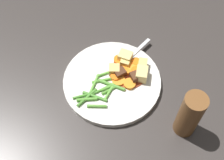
{
  "coord_description": "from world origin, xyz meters",
  "views": [
    {
      "loc": [
        -0.25,
        -0.36,
        0.71
      ],
      "look_at": [
        0.0,
        0.0,
        0.02
      ],
      "focal_mm": 48.11,
      "sensor_mm": 36.0,
      "label": 1
    }
  ],
  "objects_px": {
    "carrot_slice_5": "(136,62)",
    "potato_chunk_1": "(114,70)",
    "potato_chunk_4": "(125,57)",
    "pepper_mill": "(190,115)",
    "carrot_slice_7": "(131,66)",
    "meat_chunk_0": "(119,72)",
    "potato_chunk_0": "(126,62)",
    "dinner_plate": "(112,82)",
    "carrot_slice_4": "(137,72)",
    "potato_chunk_2": "(142,74)",
    "carrot_slice_2": "(119,80)",
    "potato_chunk_3": "(143,64)",
    "carrot_slice_0": "(115,76)",
    "carrot_slice_6": "(129,84)",
    "fork": "(129,58)",
    "carrot_slice_3": "(119,60)",
    "meat_chunk_1": "(136,77)",
    "carrot_slice_1": "(128,70)"
  },
  "relations": [
    {
      "from": "carrot_slice_4",
      "to": "carrot_slice_6",
      "type": "height_order",
      "value": "carrot_slice_4"
    },
    {
      "from": "carrot_slice_4",
      "to": "carrot_slice_0",
      "type": "bearing_deg",
      "value": 157.86
    },
    {
      "from": "carrot_slice_0",
      "to": "carrot_slice_3",
      "type": "distance_m",
      "value": 0.06
    },
    {
      "from": "carrot_slice_6",
      "to": "carrot_slice_7",
      "type": "bearing_deg",
      "value": 47.73
    },
    {
      "from": "carrot_slice_4",
      "to": "potato_chunk_0",
      "type": "bearing_deg",
      "value": 99.44
    },
    {
      "from": "carrot_slice_6",
      "to": "dinner_plate",
      "type": "bearing_deg",
      "value": 127.03
    },
    {
      "from": "carrot_slice_1",
      "to": "carrot_slice_2",
      "type": "relative_size",
      "value": 0.92
    },
    {
      "from": "dinner_plate",
      "to": "potato_chunk_1",
      "type": "distance_m",
      "value": 0.03
    },
    {
      "from": "potato_chunk_1",
      "to": "potato_chunk_3",
      "type": "bearing_deg",
      "value": -23.1
    },
    {
      "from": "potato_chunk_0",
      "to": "dinner_plate",
      "type": "bearing_deg",
      "value": -160.56
    },
    {
      "from": "carrot_slice_3",
      "to": "pepper_mill",
      "type": "xyz_separation_m",
      "value": [
        0.02,
        -0.25,
        0.05
      ]
    },
    {
      "from": "carrot_slice_2",
      "to": "potato_chunk_1",
      "type": "bearing_deg",
      "value": 75.67
    },
    {
      "from": "potato_chunk_4",
      "to": "pepper_mill",
      "type": "xyz_separation_m",
      "value": [
        0.0,
        -0.25,
        0.04
      ]
    },
    {
      "from": "carrot_slice_2",
      "to": "potato_chunk_0",
      "type": "bearing_deg",
      "value": 35.38
    },
    {
      "from": "carrot_slice_0",
      "to": "carrot_slice_2",
      "type": "distance_m",
      "value": 0.02
    },
    {
      "from": "carrot_slice_7",
      "to": "fork",
      "type": "bearing_deg",
      "value": 65.18
    },
    {
      "from": "carrot_slice_5",
      "to": "meat_chunk_1",
      "type": "xyz_separation_m",
      "value": [
        -0.03,
        -0.04,
        0.01
      ]
    },
    {
      "from": "carrot_slice_6",
      "to": "meat_chunk_0",
      "type": "height_order",
      "value": "meat_chunk_0"
    },
    {
      "from": "carrot_slice_4",
      "to": "carrot_slice_6",
      "type": "xyz_separation_m",
      "value": [
        -0.04,
        -0.02,
        -0.0
      ]
    },
    {
      "from": "dinner_plate",
      "to": "carrot_slice_0",
      "type": "relative_size",
      "value": 9.66
    },
    {
      "from": "carrot_slice_6",
      "to": "pepper_mill",
      "type": "distance_m",
      "value": 0.19
    },
    {
      "from": "carrot_slice_5",
      "to": "carrot_slice_6",
      "type": "height_order",
      "value": "carrot_slice_5"
    },
    {
      "from": "carrot_slice_0",
      "to": "carrot_slice_6",
      "type": "height_order",
      "value": "carrot_slice_0"
    },
    {
      "from": "potato_chunk_0",
      "to": "meat_chunk_0",
      "type": "bearing_deg",
      "value": -154.38
    },
    {
      "from": "carrot_slice_2",
      "to": "meat_chunk_1",
      "type": "distance_m",
      "value": 0.05
    },
    {
      "from": "carrot_slice_7",
      "to": "potato_chunk_1",
      "type": "distance_m",
      "value": 0.05
    },
    {
      "from": "carrot_slice_2",
      "to": "carrot_slice_7",
      "type": "distance_m",
      "value": 0.06
    },
    {
      "from": "carrot_slice_3",
      "to": "potato_chunk_1",
      "type": "bearing_deg",
      "value": -146.68
    },
    {
      "from": "carrot_slice_6",
      "to": "carrot_slice_1",
      "type": "bearing_deg",
      "value": 58.16
    },
    {
      "from": "meat_chunk_0",
      "to": "fork",
      "type": "height_order",
      "value": "meat_chunk_0"
    },
    {
      "from": "carrot_slice_0",
      "to": "pepper_mill",
      "type": "xyz_separation_m",
      "value": [
        0.06,
        -0.22,
        0.05
      ]
    },
    {
      "from": "potato_chunk_0",
      "to": "pepper_mill",
      "type": "bearing_deg",
      "value": -87.52
    },
    {
      "from": "carrot_slice_6",
      "to": "pepper_mill",
      "type": "bearing_deg",
      "value": -76.17
    },
    {
      "from": "carrot_slice_6",
      "to": "carrot_slice_5",
      "type": "bearing_deg",
      "value": 39.56
    },
    {
      "from": "carrot_slice_4",
      "to": "meat_chunk_1",
      "type": "xyz_separation_m",
      "value": [
        -0.01,
        -0.02,
        0.01
      ]
    },
    {
      "from": "carrot_slice_2",
      "to": "fork",
      "type": "bearing_deg",
      "value": 33.22
    },
    {
      "from": "potato_chunk_1",
      "to": "carrot_slice_1",
      "type": "bearing_deg",
      "value": -33.73
    },
    {
      "from": "carrot_slice_0",
      "to": "potato_chunk_1",
      "type": "height_order",
      "value": "potato_chunk_1"
    },
    {
      "from": "pepper_mill",
      "to": "fork",
      "type": "bearing_deg",
      "value": 87.83
    },
    {
      "from": "carrot_slice_5",
      "to": "potato_chunk_1",
      "type": "relative_size",
      "value": 0.88
    },
    {
      "from": "carrot_slice_0",
      "to": "potato_chunk_3",
      "type": "xyz_separation_m",
      "value": [
        0.08,
        -0.02,
        0.01
      ]
    },
    {
      "from": "potato_chunk_0",
      "to": "potato_chunk_2",
      "type": "relative_size",
      "value": 0.77
    },
    {
      "from": "carrot_slice_7",
      "to": "meat_chunk_0",
      "type": "height_order",
      "value": "meat_chunk_0"
    },
    {
      "from": "carrot_slice_5",
      "to": "potato_chunk_3",
      "type": "relative_size",
      "value": 0.92
    },
    {
      "from": "carrot_slice_5",
      "to": "carrot_slice_6",
      "type": "bearing_deg",
      "value": -140.44
    },
    {
      "from": "fork",
      "to": "meat_chunk_1",
      "type": "bearing_deg",
      "value": -111.15
    },
    {
      "from": "potato_chunk_1",
      "to": "meat_chunk_1",
      "type": "xyz_separation_m",
      "value": [
        0.04,
        -0.05,
        0.0
      ]
    },
    {
      "from": "potato_chunk_1",
      "to": "fork",
      "type": "distance_m",
      "value": 0.06
    },
    {
      "from": "carrot_slice_3",
      "to": "pepper_mill",
      "type": "distance_m",
      "value": 0.26
    },
    {
      "from": "carrot_slice_4",
      "to": "potato_chunk_2",
      "type": "bearing_deg",
      "value": -84.8
    }
  ]
}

